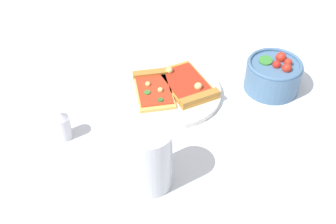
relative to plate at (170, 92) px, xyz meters
name	(u,v)px	position (x,y,z in m)	size (l,w,h in m)	color
ground_plane	(176,103)	(-0.01, 0.03, -0.01)	(2.40, 2.40, 0.00)	silver
plate	(170,92)	(0.00, 0.00, 0.00)	(0.25, 0.25, 0.01)	white
pizza_slice_near	(153,87)	(0.04, -0.01, 0.01)	(0.10, 0.15, 0.02)	#E5B256
pizza_slice_far	(188,86)	(-0.04, 0.00, 0.01)	(0.15, 0.18, 0.03)	gold
salad_bowl	(273,75)	(-0.25, -0.01, 0.03)	(0.13, 0.13, 0.09)	#4C7299
soda_glass	(150,160)	(0.06, 0.26, 0.06)	(0.08, 0.08, 0.14)	silver
pepper_shaker	(63,125)	(0.24, 0.12, 0.03)	(0.03, 0.03, 0.07)	silver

